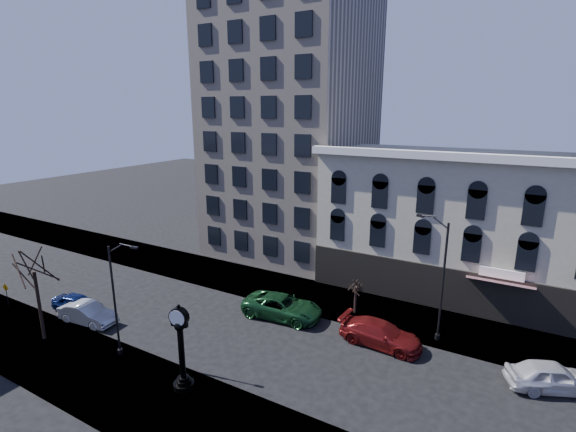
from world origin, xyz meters
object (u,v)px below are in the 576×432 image
Objects in this scene: warning_sign at (6,291)px; street_clock at (181,351)px; street_lamp_near at (119,270)px; car_near_a at (77,303)px; car_near_b at (88,313)px.

street_clock is at bearing -9.02° from warning_sign.
street_lamp_near is 1.86× the size of car_near_a.
car_near_b is (2.31, -0.72, 0.05)m from car_near_a.
car_near_b is at bearing -115.97° from car_near_a.
street_clock is 6.48m from street_lamp_near.
street_lamp_near is 3.81× the size of warning_sign.
car_near_b reaches higher than car_near_a.
street_lamp_near is at bearing -7.18° from warning_sign.
street_clock is 0.67× the size of street_lamp_near.
warning_sign is at bearing 96.45° from car_near_b.
car_near_b is (-6.21, 1.63, -5.23)m from street_lamp_near.
car_near_a is at bearing 17.14° from warning_sign.
warning_sign is at bearing 106.14° from car_near_a.
street_clock is at bearing -17.13° from street_lamp_near.
street_clock is 14.34m from car_near_a.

